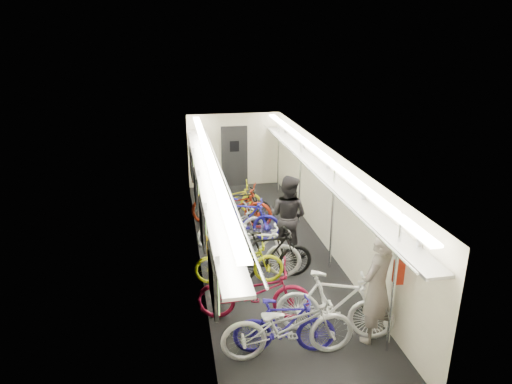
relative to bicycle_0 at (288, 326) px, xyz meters
name	(u,v)px	position (x,y,z in m)	size (l,w,h in m)	color
train_car_shell	(243,176)	(-0.01, 4.33, 1.10)	(10.00, 10.00, 10.00)	black
bicycle_0	(288,326)	(0.00, 0.00, 0.00)	(0.73, 2.11, 1.11)	silver
bicycle_1	(284,326)	(-0.03, 0.09, -0.06)	(0.46, 1.63, 0.98)	navy
bicycle_2	(254,292)	(-0.34, 1.09, -0.02)	(0.71, 2.03, 1.07)	maroon
bicycle_3	(269,255)	(0.19, 2.36, 0.00)	(0.52, 1.85, 1.11)	black
bicycle_4	(239,261)	(-0.42, 2.36, -0.08)	(0.63, 1.81, 0.95)	yellow
bicycle_5	(255,250)	(-0.06, 2.57, 0.03)	(0.55, 1.95, 1.17)	silver
bicycle_6	(231,226)	(-0.34, 4.20, -0.10)	(0.61, 1.74, 0.91)	silver
bicycle_7	(244,219)	(0.00, 4.34, -0.01)	(0.51, 1.82, 1.09)	#211BA4
bicycle_8	(231,206)	(-0.20, 5.23, 0.02)	(0.76, 2.17, 1.14)	maroon
bicycle_9	(238,208)	(-0.04, 5.12, -0.01)	(0.51, 1.82, 1.09)	black
bicycle_10	(230,198)	(-0.11, 6.10, -0.09)	(0.61, 1.75, 0.92)	yellow
bicycle_11	(335,305)	(0.89, 0.37, 0.03)	(0.55, 1.96, 1.18)	white
passenger_near	(377,288)	(1.50, 0.16, 0.41)	(0.70, 0.46, 1.93)	gray
passenger_mid	(288,216)	(0.85, 3.40, 0.39)	(0.92, 0.72, 1.89)	black
backpack	(402,272)	(1.85, 0.05, 0.73)	(0.26, 0.14, 0.38)	#A12110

